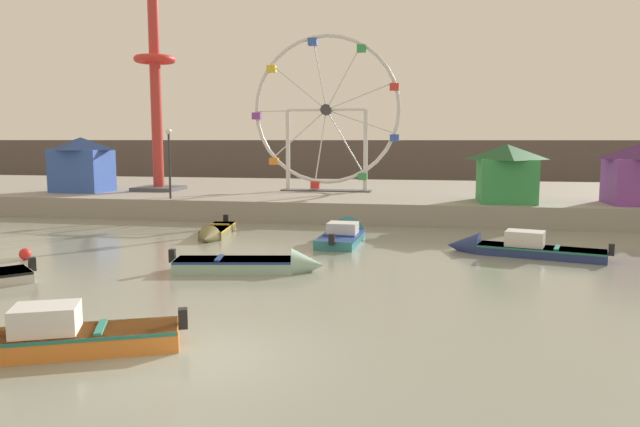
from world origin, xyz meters
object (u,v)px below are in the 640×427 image
carnival_booth_purple_stall (639,173)px  motorboat_orange_hull (29,340)px  carnival_booth_green_kiosk (506,172)px  motorboat_olive_wood (215,232)px  promenade_lamp_near (169,153)px  motorboat_seafoam (260,264)px  mooring_buoy_orange (25,254)px  carnival_booth_blue_tent (82,164)px  ferris_wheel_white_frame (326,113)px  motorboat_teal_painted (345,234)px  drop_tower_red_tower (155,76)px  motorboat_navy_blue (511,248)px

carnival_booth_purple_stall → motorboat_orange_hull: bearing=-130.6°
carnival_booth_purple_stall → carnival_booth_green_kiosk: size_ratio=0.88×
motorboat_olive_wood → carnival_booth_purple_stall: size_ratio=1.41×
motorboat_orange_hull → promenade_lamp_near: promenade_lamp_near is taller
motorboat_seafoam → mooring_buoy_orange: motorboat_seafoam is taller
carnival_booth_blue_tent → carnival_booth_green_kiosk: (25.90, -1.62, -0.20)m
carnival_booth_blue_tent → carnival_booth_green_kiosk: carnival_booth_blue_tent is taller
promenade_lamp_near → mooring_buoy_orange: 12.45m
ferris_wheel_white_frame → mooring_buoy_orange: 21.04m
motorboat_teal_painted → drop_tower_red_tower: 19.31m
motorboat_seafoam → carnival_booth_green_kiosk: bearing=44.8°
motorboat_orange_hull → ferris_wheel_white_frame: (1.53, 27.28, 5.81)m
drop_tower_red_tower → promenade_lamp_near: size_ratio=4.21×
carnival_booth_blue_tent → carnival_booth_purple_stall: bearing=-1.3°
drop_tower_red_tower → carnival_booth_purple_stall: drop_tower_red_tower is taller
motorboat_olive_wood → ferris_wheel_white_frame: ferris_wheel_white_frame is taller
motorboat_teal_painted → carnival_booth_purple_stall: (14.26, 7.10, 2.51)m
carnival_booth_purple_stall → carnival_booth_green_kiosk: 6.57m
motorboat_seafoam → motorboat_navy_blue: 9.96m
carnival_booth_blue_tent → promenade_lamp_near: 8.16m
carnival_booth_blue_tent → motorboat_teal_painted: bearing=-24.0°
ferris_wheel_white_frame → carnival_booth_purple_stall: (17.19, -4.82, -3.36)m
motorboat_navy_blue → drop_tower_red_tower: 25.71m
carnival_booth_green_kiosk → mooring_buoy_orange: carnival_booth_green_kiosk is taller
motorboat_seafoam → motorboat_orange_hull: motorboat_orange_hull is taller
motorboat_orange_hull → drop_tower_red_tower: (-9.44, 25.91, 8.19)m
drop_tower_red_tower → carnival_booth_blue_tent: size_ratio=4.50×
carnival_booth_purple_stall → promenade_lamp_near: 25.09m
carnival_booth_purple_stall → motorboat_seafoam: bearing=-140.2°
carnival_booth_blue_tent → motorboat_seafoam: bearing=-42.1°
motorboat_seafoam → motorboat_orange_hull: 8.92m
motorboat_teal_painted → carnival_booth_green_kiosk: size_ratio=1.30×
motorboat_seafoam → drop_tower_red_tower: (-11.96, 17.36, 8.28)m
carnival_booth_purple_stall → promenade_lamp_near: (-25.02, -1.68, 0.94)m
drop_tower_red_tower → carnival_booth_green_kiosk: (21.59, -3.54, -5.77)m
motorboat_navy_blue → promenade_lamp_near: (-17.62, 7.59, 3.43)m
motorboat_seafoam → motorboat_navy_blue: (8.81, 4.63, 0.04)m
ferris_wheel_white_frame → promenade_lamp_near: 10.46m
motorboat_seafoam → drop_tower_red_tower: 22.64m
ferris_wheel_white_frame → carnival_booth_blue_tent: (-15.29, -3.28, -3.20)m
motorboat_orange_hull → carnival_booth_blue_tent: size_ratio=1.49×
motorboat_teal_painted → motorboat_olive_wood: 6.04m
carnival_booth_blue_tent → carnival_booth_green_kiosk: bearing=-2.2°
motorboat_olive_wood → motorboat_navy_blue: bearing=73.9°
mooring_buoy_orange → motorboat_orange_hull: bearing=-52.9°
carnival_booth_green_kiosk → motorboat_navy_blue: bearing=-95.8°
motorboat_orange_hull → carnival_booth_purple_stall: 29.34m
motorboat_orange_hull → drop_tower_red_tower: size_ratio=0.33×
motorboat_navy_blue → motorboat_olive_wood: size_ratio=1.32×
drop_tower_red_tower → carnival_booth_blue_tent: (-4.31, -1.92, -5.58)m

